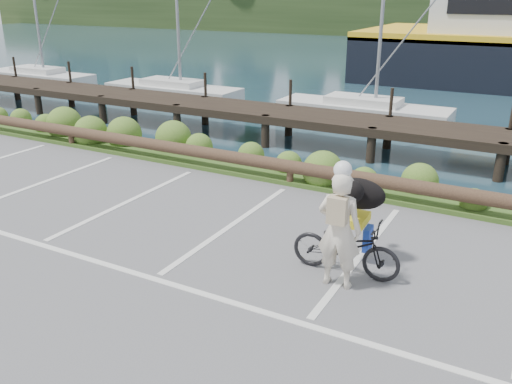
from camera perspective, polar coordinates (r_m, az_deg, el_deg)
ground at (r=9.03m, az=-9.10°, el=-7.95°), size 72.00×72.00×0.00m
vegetation_strip at (r=13.23m, az=4.88°, el=1.84°), size 34.00×1.60×0.10m
log_rail at (r=12.64m, az=3.58°, el=0.74°), size 32.00×0.30×0.60m
bicycle at (r=8.70m, az=9.43°, el=-5.73°), size 1.77×0.68×0.92m
cyclist at (r=8.15m, az=8.76°, el=-3.97°), size 0.69×0.47×1.84m
dog at (r=8.91m, az=10.77°, el=-0.16°), size 0.47×0.90×0.51m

